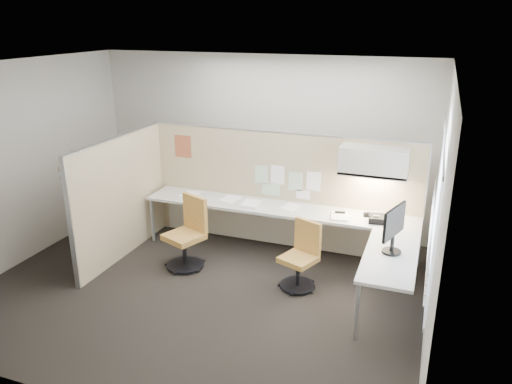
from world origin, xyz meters
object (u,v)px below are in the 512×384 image
at_px(chair_left, 188,235).
at_px(monitor, 394,227).
at_px(phone, 376,219).
at_px(chair_right, 301,258).
at_px(desk, 296,222).

distance_m(chair_left, monitor, 2.81).
relative_size(chair_left, phone, 4.30).
height_order(monitor, phone, monitor).
height_order(chair_right, monitor, monitor).
bearing_deg(chair_left, phone, 38.01).
bearing_deg(monitor, phone, 36.33).
distance_m(chair_left, phone, 2.57).
bearing_deg(monitor, chair_right, 100.35).
distance_m(chair_left, chair_right, 1.63).
relative_size(chair_right, monitor, 1.53).
distance_m(desk, chair_left, 1.53).
xyz_separation_m(desk, phone, (1.08, 0.05, 0.18)).
bearing_deg(chair_left, monitor, 18.58).
xyz_separation_m(chair_left, chair_right, (1.63, -0.01, -0.06)).
bearing_deg(chair_right, chair_left, -159.19).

